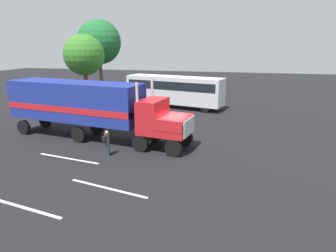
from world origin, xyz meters
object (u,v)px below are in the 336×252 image
tree_left (84,55)px  tree_center (99,42)px  parked_bus (174,89)px  person_bystander (107,142)px  semi_truck (88,105)px

tree_left → tree_center: tree_center is taller
parked_bus → tree_left: tree_left is taller
tree_left → tree_center: 10.63m
person_bystander → tree_center: tree_center is taller
person_bystander → tree_left: tree_left is taller
parked_bus → tree_center: 16.44m
semi_truck → tree_center: 23.71m
parked_bus → tree_center: bearing=147.0°
semi_truck → parked_bus: bearing=74.2°
semi_truck → tree_left: bearing=119.6°
tree_left → parked_bus: bearing=8.7°
semi_truck → parked_bus: 13.20m
person_bystander → tree_left: size_ratio=0.21×
semi_truck → parked_bus: size_ratio=1.27×
semi_truck → tree_center: size_ratio=1.39×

